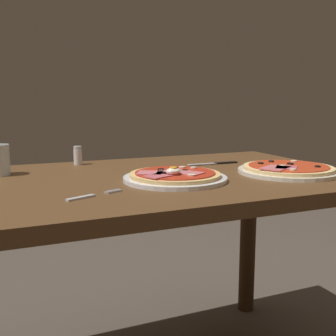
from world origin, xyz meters
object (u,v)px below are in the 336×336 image
(dining_table, at_px, (161,211))
(pizza_across_left, at_px, (288,169))
(salt_shaker, at_px, (78,156))
(pizza_foreground, at_px, (175,176))
(fork, at_px, (91,196))
(knife, at_px, (216,163))

(dining_table, bearing_deg, pizza_across_left, -17.37)
(salt_shaker, bearing_deg, pizza_foreground, -63.75)
(pizza_foreground, relative_size, salt_shaker, 4.51)
(fork, height_order, salt_shaker, salt_shaker)
(dining_table, distance_m, fork, 0.35)
(dining_table, xyz_separation_m, pizza_foreground, (0.01, -0.09, 0.13))
(pizza_foreground, xyz_separation_m, pizza_across_left, (0.38, -0.03, -0.00))
(fork, distance_m, salt_shaker, 0.52)
(pizza_foreground, bearing_deg, salt_shaker, 116.25)
(pizza_foreground, bearing_deg, knife, 40.39)
(knife, xyz_separation_m, salt_shaker, (-0.47, 0.18, 0.03))
(dining_table, relative_size, knife, 6.29)
(dining_table, relative_size, pizza_across_left, 3.87)
(pizza_foreground, bearing_deg, fork, -158.72)
(dining_table, xyz_separation_m, knife, (0.27, 0.13, 0.12))
(pizza_across_left, xyz_separation_m, fork, (-0.65, -0.08, -0.01))
(knife, bearing_deg, pizza_foreground, -139.61)
(dining_table, distance_m, pizza_foreground, 0.16)
(pizza_across_left, bearing_deg, fork, -173.24)
(pizza_foreground, height_order, fork, pizza_foreground)
(pizza_across_left, relative_size, fork, 2.10)
(dining_table, bearing_deg, fork, -143.02)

